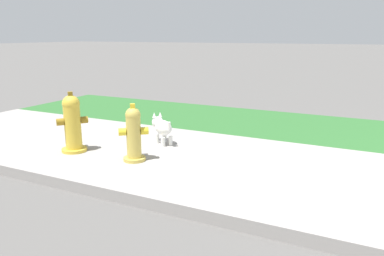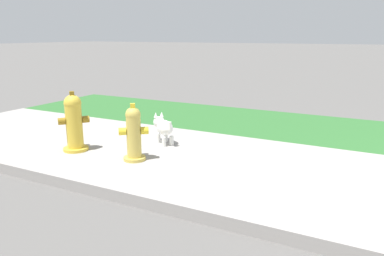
{
  "view_description": "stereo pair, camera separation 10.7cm",
  "coord_description": "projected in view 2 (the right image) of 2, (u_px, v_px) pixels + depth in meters",
  "views": [
    {
      "loc": [
        -2.46,
        -3.94,
        1.5
      ],
      "look_at": [
        -4.39,
        -0.01,
        0.4
      ],
      "focal_mm": 35.0,
      "sensor_mm": 36.0,
      "label": 1
    },
    {
      "loc": [
        -2.37,
        -3.89,
        1.5
      ],
      "look_at": [
        -4.39,
        -0.01,
        0.4
      ],
      "focal_mm": 35.0,
      "sensor_mm": 36.0,
      "label": 2
    }
  ],
  "objects": [
    {
      "name": "fire_hydrant_across_street",
      "position": [
        134.0,
        134.0,
        4.5
      ],
      "size": [
        0.33,
        0.33,
        0.71
      ],
      "rotation": [
        0.0,
        0.0,
        0.66
      ],
      "color": "gold",
      "rests_on": "ground"
    },
    {
      "name": "small_white_dog",
      "position": [
        163.0,
        127.0,
        5.22
      ],
      "size": [
        0.44,
        0.38,
        0.42
      ],
      "rotation": [
        0.0,
        0.0,
        2.52
      ],
      "color": "white",
      "rests_on": "ground"
    },
    {
      "name": "fire_hydrant_mid_block",
      "position": [
        74.0,
        123.0,
        4.87
      ],
      "size": [
        0.36,
        0.36,
        0.79
      ],
      "rotation": [
        0.0,
        0.0,
        0.89
      ],
      "color": "gold",
      "rests_on": "ground"
    }
  ]
}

